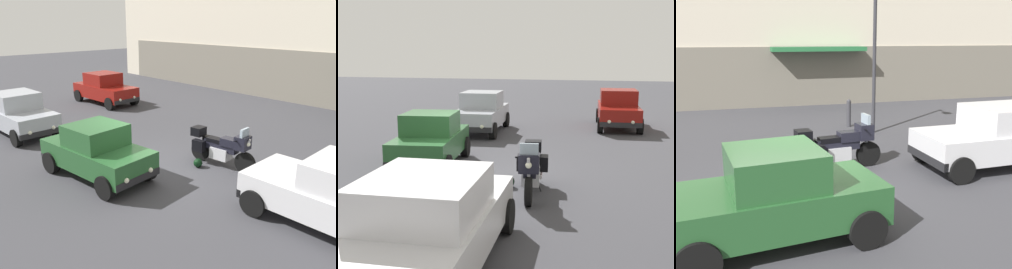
{
  "view_description": "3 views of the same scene",
  "coord_description": "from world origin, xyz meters",
  "views": [
    {
      "loc": [
        7.76,
        -6.25,
        4.33
      ],
      "look_at": [
        0.48,
        0.33,
        1.14
      ],
      "focal_mm": 37.7,
      "sensor_mm": 36.0,
      "label": 1
    },
    {
      "loc": [
        11.21,
        3.48,
        3.29
      ],
      "look_at": [
        0.08,
        0.91,
        1.15
      ],
      "focal_mm": 47.82,
      "sensor_mm": 36.0,
      "label": 2
    },
    {
      "loc": [
        -1.17,
        -7.45,
        3.23
      ],
      "look_at": [
        1.12,
        0.53,
        1.21
      ],
      "focal_mm": 42.89,
      "sensor_mm": 36.0,
      "label": 3
    }
  ],
  "objects": [
    {
      "name": "ground_plane",
      "position": [
        0.0,
        0.0,
        0.0
      ],
      "size": [
        80.0,
        80.0,
        0.0
      ],
      "primitive_type": "plane",
      "color": "#38383D"
    },
    {
      "name": "building_facade_rear",
      "position": [
        0.0,
        12.81,
        4.88
      ],
      "size": [
        34.4,
        3.4,
        9.85
      ],
      "color": "beige",
      "rests_on": "ground"
    },
    {
      "name": "motorcycle",
      "position": [
        1.3,
        1.79,
        0.62
      ],
      "size": [
        2.26,
        0.85,
        1.36
      ],
      "rotation": [
        0.0,
        0.0,
        0.11
      ],
      "color": "black",
      "rests_on": "ground"
    },
    {
      "name": "helmet",
      "position": [
        0.92,
        1.18,
        0.14
      ],
      "size": [
        0.28,
        0.28,
        0.28
      ],
      "primitive_type": "sphere",
      "color": "black",
      "rests_on": "ground"
    },
    {
      "name": "car_sedan_far",
      "position": [
        5.5,
        0.97,
        0.78
      ],
      "size": [
        4.63,
        2.05,
        1.56
      ],
      "rotation": [
        0.0,
        0.0,
        0.04
      ],
      "color": "silver",
      "rests_on": "ground"
    },
    {
      "name": "car_compact_side",
      "position": [
        -0.57,
        -1.45,
        0.77
      ],
      "size": [
        3.6,
        2.06,
        1.56
      ],
      "rotation": [
        0.0,
        0.0,
        0.12
      ],
      "color": "#235128",
      "rests_on": "ground"
    },
    {
      "name": "streetlamp_curbside",
      "position": [
        3.55,
        5.2,
        2.92
      ],
      "size": [
        0.28,
        0.94,
        4.81
      ],
      "color": "#2D2D33",
      "rests_on": "ground"
    },
    {
      "name": "bollard_curbside",
      "position": [
        3.0,
        6.48,
        0.54
      ],
      "size": [
        0.16,
        0.16,
        1.02
      ],
      "color": "#333338",
      "rests_on": "ground"
    }
  ]
}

